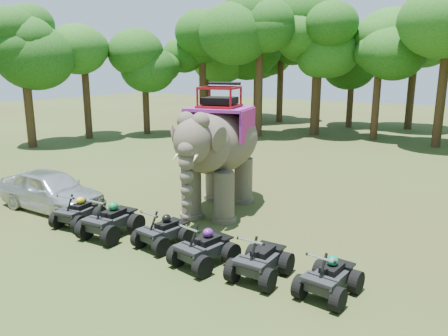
{
  "coord_description": "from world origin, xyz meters",
  "views": [
    {
      "loc": [
        7.94,
        -11.19,
        5.38
      ],
      "look_at": [
        0.0,
        1.2,
        1.9
      ],
      "focal_mm": 35.0,
      "sensor_mm": 36.0,
      "label": 1
    }
  ],
  "objects_px": {
    "elephant": "(219,148)",
    "atv_2": "(163,227)",
    "atv_0": "(78,209)",
    "atv_3": "(204,243)",
    "atv_4": "(260,255)",
    "atv_5": "(329,272)",
    "parked_car": "(51,190)",
    "atv_1": "(110,216)"
  },
  "relations": [
    {
      "from": "elephant",
      "to": "atv_2",
      "type": "relative_size",
      "value": 3.49
    },
    {
      "from": "atv_0",
      "to": "atv_2",
      "type": "height_order",
      "value": "atv_2"
    },
    {
      "from": "atv_3",
      "to": "elephant",
      "type": "bearing_deg",
      "value": 128.4
    },
    {
      "from": "atv_0",
      "to": "atv_3",
      "type": "bearing_deg",
      "value": -10.29
    },
    {
      "from": "atv_4",
      "to": "atv_5",
      "type": "relative_size",
      "value": 1.05
    },
    {
      "from": "parked_car",
      "to": "atv_3",
      "type": "distance_m",
      "value": 7.65
    },
    {
      "from": "parked_car",
      "to": "atv_1",
      "type": "xyz_separation_m",
      "value": [
        3.89,
        -0.67,
        -0.09
      ]
    },
    {
      "from": "parked_car",
      "to": "atv_0",
      "type": "bearing_deg",
      "value": -105.17
    },
    {
      "from": "parked_car",
      "to": "atv_2",
      "type": "height_order",
      "value": "parked_car"
    },
    {
      "from": "atv_1",
      "to": "atv_5",
      "type": "xyz_separation_m",
      "value": [
        7.17,
        0.18,
        -0.09
      ]
    },
    {
      "from": "atv_4",
      "to": "atv_1",
      "type": "bearing_deg",
      "value": -179.52
    },
    {
      "from": "parked_car",
      "to": "atv_4",
      "type": "height_order",
      "value": "parked_car"
    },
    {
      "from": "atv_3",
      "to": "atv_2",
      "type": "bearing_deg",
      "value": 177.79
    },
    {
      "from": "atv_4",
      "to": "atv_2",
      "type": "bearing_deg",
      "value": 176.03
    },
    {
      "from": "parked_car",
      "to": "atv_3",
      "type": "relative_size",
      "value": 2.66
    },
    {
      "from": "atv_2",
      "to": "atv_3",
      "type": "bearing_deg",
      "value": -4.62
    },
    {
      "from": "parked_car",
      "to": "atv_3",
      "type": "xyz_separation_m",
      "value": [
        7.61,
        -0.75,
        -0.14
      ]
    },
    {
      "from": "atv_1",
      "to": "atv_0",
      "type": "bearing_deg",
      "value": 173.48
    },
    {
      "from": "atv_0",
      "to": "atv_2",
      "type": "distance_m",
      "value": 3.63
    },
    {
      "from": "atv_1",
      "to": "atv_4",
      "type": "xyz_separation_m",
      "value": [
        5.38,
        0.09,
        -0.06
      ]
    },
    {
      "from": "parked_car",
      "to": "atv_4",
      "type": "xyz_separation_m",
      "value": [
        9.26,
        -0.58,
        -0.15
      ]
    },
    {
      "from": "parked_car",
      "to": "atv_2",
      "type": "xyz_separation_m",
      "value": [
        5.83,
        -0.37,
        -0.17
      ]
    },
    {
      "from": "atv_2",
      "to": "atv_4",
      "type": "distance_m",
      "value": 3.44
    },
    {
      "from": "atv_2",
      "to": "atv_4",
      "type": "xyz_separation_m",
      "value": [
        3.43,
        -0.21,
        0.02
      ]
    },
    {
      "from": "elephant",
      "to": "atv_5",
      "type": "height_order",
      "value": "elephant"
    },
    {
      "from": "atv_5",
      "to": "atv_0",
      "type": "bearing_deg",
      "value": -173.79
    },
    {
      "from": "atv_0",
      "to": "atv_4",
      "type": "bearing_deg",
      "value": -8.41
    },
    {
      "from": "atv_3",
      "to": "atv_4",
      "type": "height_order",
      "value": "atv_3"
    },
    {
      "from": "atv_2",
      "to": "atv_5",
      "type": "height_order",
      "value": "atv_2"
    },
    {
      "from": "parked_car",
      "to": "atv_4",
      "type": "distance_m",
      "value": 9.28
    },
    {
      "from": "parked_car",
      "to": "atv_1",
      "type": "height_order",
      "value": "parked_car"
    },
    {
      "from": "atv_1",
      "to": "parked_car",
      "type": "bearing_deg",
      "value": 167.26
    },
    {
      "from": "parked_car",
      "to": "atv_1",
      "type": "bearing_deg",
      "value": -100.55
    },
    {
      "from": "elephant",
      "to": "atv_2",
      "type": "distance_m",
      "value": 4.24
    },
    {
      "from": "atv_0",
      "to": "atv_2",
      "type": "bearing_deg",
      "value": -5.22
    },
    {
      "from": "atv_0",
      "to": "atv_4",
      "type": "distance_m",
      "value": 7.06
    },
    {
      "from": "parked_car",
      "to": "atv_2",
      "type": "distance_m",
      "value": 5.84
    },
    {
      "from": "parked_car",
      "to": "atv_3",
      "type": "bearing_deg",
      "value": -96.45
    },
    {
      "from": "parked_car",
      "to": "atv_5",
      "type": "bearing_deg",
      "value": -93.34
    },
    {
      "from": "atv_4",
      "to": "elephant",
      "type": "bearing_deg",
      "value": 133.8
    },
    {
      "from": "atv_5",
      "to": "atv_3",
      "type": "bearing_deg",
      "value": -169.9
    },
    {
      "from": "parked_car",
      "to": "atv_1",
      "type": "distance_m",
      "value": 3.94
    }
  ]
}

